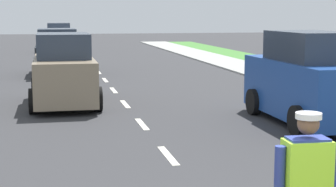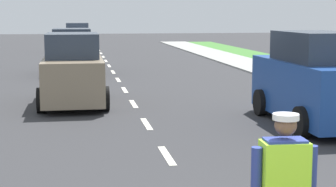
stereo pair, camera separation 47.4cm
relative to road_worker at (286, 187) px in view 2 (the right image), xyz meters
name	(u,v)px [view 2 (the right image)]	position (x,y,z in m)	size (l,w,h in m)	color
ground_plane	(113,71)	(-0.40, 20.15, -0.93)	(96.00, 96.00, 0.00)	#333335
lane_center_line	(107,63)	(-0.40, 24.35, -0.93)	(0.14, 46.40, 0.01)	silver
road_worker	(286,187)	(0.00, 0.00, 0.00)	(0.77, 0.37, 1.67)	#383D4C
car_oncoming_third	(78,39)	(-1.92, 33.37, 0.00)	(1.94, 3.87, 2.00)	silver
car_oncoming_second	(72,53)	(-2.20, 19.44, -0.01)	(2.08, 3.92, 1.99)	black
car_oncoming_lead	(73,72)	(-2.13, 11.11, 0.03)	(1.93, 3.97, 2.07)	gray
car_parked_curbside	(314,82)	(3.53, 7.19, 0.10)	(1.89, 4.28, 2.22)	#1E4799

